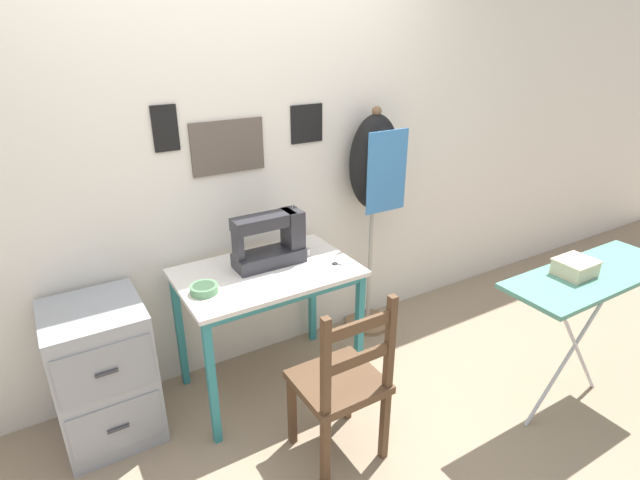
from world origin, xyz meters
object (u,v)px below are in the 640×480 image
object	(u,v)px
wooden_chair	(342,384)
filing_cabinet	(104,373)
ironing_board	(591,281)
fabric_bowl	(204,289)
storage_box	(575,267)
dress_form	(374,174)
thread_spool_near_machine	(308,252)
scissors	(339,265)
sewing_machine	(272,241)

from	to	relation	value
wooden_chair	filing_cabinet	bearing A→B (deg)	141.59
ironing_board	fabric_bowl	bearing A→B (deg)	150.36
wooden_chair	storage_box	distance (m)	1.29
wooden_chair	filing_cabinet	xyz separation A→B (m)	(-0.95, 0.75, -0.06)
filing_cabinet	dress_form	size ratio (longest dim) A/B	0.49
thread_spool_near_machine	dress_form	distance (m)	0.70
fabric_bowl	dress_form	bearing A→B (deg)	12.67
fabric_bowl	storage_box	xyz separation A→B (m)	(1.60, -0.93, 0.11)
wooden_chair	dress_form	xyz separation A→B (m)	(0.82, 0.88, 0.69)
fabric_bowl	ironing_board	xyz separation A→B (m)	(1.70, -0.97, 0.02)
scissors	storage_box	xyz separation A→B (m)	(0.85, -0.84, 0.13)
scissors	dress_form	world-z (taller)	dress_form
sewing_machine	dress_form	xyz separation A→B (m)	(0.81, 0.16, 0.23)
dress_form	storage_box	bearing A→B (deg)	-73.92
sewing_machine	fabric_bowl	size ratio (longest dim) A/B	2.94
scissors	thread_spool_near_machine	world-z (taller)	thread_spool_near_machine
filing_cabinet	dress_form	world-z (taller)	dress_form
dress_form	ironing_board	size ratio (longest dim) A/B	1.52
sewing_machine	thread_spool_near_machine	size ratio (longest dim) A/B	9.19
fabric_bowl	filing_cabinet	size ratio (longest dim) A/B	0.19
storage_box	dress_form	bearing A→B (deg)	106.08
ironing_board	storage_box	size ratio (longest dim) A/B	5.44
wooden_chair	scissors	bearing A→B (deg)	58.58
fabric_bowl	storage_box	size ratio (longest dim) A/B	0.75
fabric_bowl	storage_box	distance (m)	1.85
fabric_bowl	storage_box	world-z (taller)	storage_box
filing_cabinet	ironing_board	world-z (taller)	ironing_board
fabric_bowl	wooden_chair	distance (m)	0.82
fabric_bowl	scissors	world-z (taller)	fabric_bowl
scissors	dress_form	size ratio (longest dim) A/B	0.08
wooden_chair	ironing_board	size ratio (longest dim) A/B	0.91
wooden_chair	filing_cabinet	size ratio (longest dim) A/B	1.23
ironing_board	storage_box	xyz separation A→B (m)	(-0.10, 0.04, 0.09)
thread_spool_near_machine	storage_box	world-z (taller)	storage_box
fabric_bowl	dress_form	size ratio (longest dim) A/B	0.09
filing_cabinet	dress_form	xyz separation A→B (m)	(1.76, 0.13, 0.75)
fabric_bowl	filing_cabinet	bearing A→B (deg)	163.83
scissors	filing_cabinet	distance (m)	1.34
thread_spool_near_machine	wooden_chair	world-z (taller)	wooden_chair
storage_box	thread_spool_near_machine	bearing A→B (deg)	132.15
scissors	filing_cabinet	world-z (taller)	scissors
sewing_machine	wooden_chair	size ratio (longest dim) A/B	0.44
sewing_machine	storage_box	size ratio (longest dim) A/B	2.19
thread_spool_near_machine	storage_box	distance (m)	1.40
fabric_bowl	thread_spool_near_machine	distance (m)	0.67
fabric_bowl	wooden_chair	world-z (taller)	wooden_chair
fabric_bowl	wooden_chair	xyz separation A→B (m)	(0.43, -0.60, -0.35)
thread_spool_near_machine	fabric_bowl	bearing A→B (deg)	-170.75
scissors	filing_cabinet	xyz separation A→B (m)	(-1.26, 0.24, -0.39)
scissors	wooden_chair	world-z (taller)	wooden_chair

